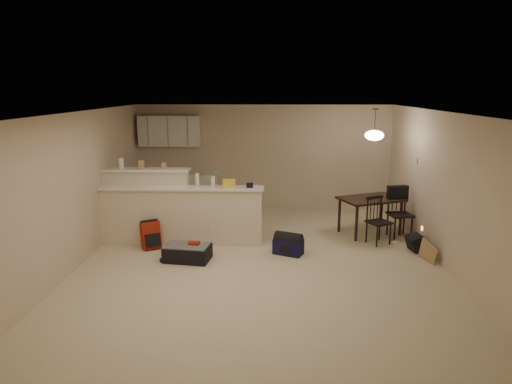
{
  "coord_description": "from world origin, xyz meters",
  "views": [
    {
      "loc": [
        0.14,
        -7.27,
        2.86
      ],
      "look_at": [
        -0.1,
        0.7,
        1.05
      ],
      "focal_mm": 32.0,
      "sensor_mm": 36.0,
      "label": 1
    }
  ],
  "objects_px": {
    "dining_table": "(370,202)",
    "pendant_lamp": "(374,135)",
    "dining_chair_near": "(379,221)",
    "red_backpack": "(151,235)",
    "black_daypack": "(416,243)",
    "dining_chair_far": "(400,213)",
    "navy_duffel": "(288,247)",
    "suitcase": "(188,253)"
  },
  "relations": [
    {
      "from": "dining_table",
      "to": "black_daypack",
      "type": "relative_size",
      "value": 4.22
    },
    {
      "from": "dining_table",
      "to": "pendant_lamp",
      "type": "relative_size",
      "value": 2.24
    },
    {
      "from": "dining_chair_far",
      "to": "suitcase",
      "type": "xyz_separation_m",
      "value": [
        -3.95,
        -1.36,
        -0.36
      ]
    },
    {
      "from": "navy_duffel",
      "to": "dining_chair_near",
      "type": "bearing_deg",
      "value": 44.02
    },
    {
      "from": "pendant_lamp",
      "to": "navy_duffel",
      "type": "relative_size",
      "value": 1.23
    },
    {
      "from": "pendant_lamp",
      "to": "navy_duffel",
      "type": "bearing_deg",
      "value": -143.63
    },
    {
      "from": "black_daypack",
      "to": "dining_chair_far",
      "type": "bearing_deg",
      "value": -2.48
    },
    {
      "from": "dining_table",
      "to": "black_daypack",
      "type": "height_order",
      "value": "dining_table"
    },
    {
      "from": "dining_chair_far",
      "to": "red_backpack",
      "type": "height_order",
      "value": "dining_chair_far"
    },
    {
      "from": "pendant_lamp",
      "to": "dining_table",
      "type": "bearing_deg",
      "value": 180.0
    },
    {
      "from": "dining_table",
      "to": "red_backpack",
      "type": "xyz_separation_m",
      "value": [
        -4.18,
        -1.0,
        -0.4
      ]
    },
    {
      "from": "navy_duffel",
      "to": "suitcase",
      "type": "bearing_deg",
      "value": -144.44
    },
    {
      "from": "dining_chair_near",
      "to": "navy_duffel",
      "type": "xyz_separation_m",
      "value": [
        -1.72,
        -0.62,
        -0.31
      ]
    },
    {
      "from": "dining_chair_far",
      "to": "dining_chair_near",
      "type": "bearing_deg",
      "value": -152.3
    },
    {
      "from": "suitcase",
      "to": "dining_table",
      "type": "bearing_deg",
      "value": 33.12
    },
    {
      "from": "dining_chair_far",
      "to": "dining_table",
      "type": "bearing_deg",
      "value": 146.95
    },
    {
      "from": "pendant_lamp",
      "to": "navy_duffel",
      "type": "xyz_separation_m",
      "value": [
        -1.68,
        -1.24,
        -1.85
      ]
    },
    {
      "from": "navy_duffel",
      "to": "black_daypack",
      "type": "height_order",
      "value": "black_daypack"
    },
    {
      "from": "dining_chair_far",
      "to": "red_backpack",
      "type": "bearing_deg",
      "value": 178.63
    },
    {
      "from": "dining_chair_far",
      "to": "black_daypack",
      "type": "relative_size",
      "value": 2.98
    },
    {
      "from": "navy_duffel",
      "to": "red_backpack",
      "type": "bearing_deg",
      "value": -161.04
    },
    {
      "from": "navy_duffel",
      "to": "black_daypack",
      "type": "relative_size",
      "value": 1.52
    },
    {
      "from": "dining_table",
      "to": "black_daypack",
      "type": "xyz_separation_m",
      "value": [
        0.63,
        -1.0,
        -0.5
      ]
    },
    {
      "from": "red_backpack",
      "to": "navy_duffel",
      "type": "bearing_deg",
      "value": -35.04
    },
    {
      "from": "dining_table",
      "to": "navy_duffel",
      "type": "xyz_separation_m",
      "value": [
        -1.68,
        -1.24,
        -0.51
      ]
    },
    {
      "from": "pendant_lamp",
      "to": "black_daypack",
      "type": "bearing_deg",
      "value": -58.0
    },
    {
      "from": "dining_chair_far",
      "to": "red_backpack",
      "type": "distance_m",
      "value": 4.79
    },
    {
      "from": "pendant_lamp",
      "to": "suitcase",
      "type": "height_order",
      "value": "pendant_lamp"
    },
    {
      "from": "dining_chair_near",
      "to": "suitcase",
      "type": "xyz_separation_m",
      "value": [
        -3.44,
        -0.96,
        -0.32
      ]
    },
    {
      "from": "dining_table",
      "to": "suitcase",
      "type": "bearing_deg",
      "value": -177.57
    },
    {
      "from": "suitcase",
      "to": "red_backpack",
      "type": "xyz_separation_m",
      "value": [
        -0.78,
        0.58,
        0.12
      ]
    },
    {
      "from": "suitcase",
      "to": "navy_duffel",
      "type": "bearing_deg",
      "value": 19.49
    },
    {
      "from": "dining_chair_far",
      "to": "red_backpack",
      "type": "relative_size",
      "value": 1.99
    },
    {
      "from": "dining_table",
      "to": "black_daypack",
      "type": "distance_m",
      "value": 1.28
    },
    {
      "from": "pendant_lamp",
      "to": "red_backpack",
      "type": "relative_size",
      "value": 1.26
    },
    {
      "from": "dining_table",
      "to": "dining_chair_near",
      "type": "height_order",
      "value": "dining_chair_near"
    },
    {
      "from": "dining_chair_far",
      "to": "navy_duffel",
      "type": "bearing_deg",
      "value": -166.18
    },
    {
      "from": "pendant_lamp",
      "to": "dining_chair_near",
      "type": "distance_m",
      "value": 1.66
    },
    {
      "from": "dining_chair_near",
      "to": "suitcase",
      "type": "relative_size",
      "value": 1.18
    },
    {
      "from": "pendant_lamp",
      "to": "dining_chair_near",
      "type": "bearing_deg",
      "value": -86.4
    },
    {
      "from": "dining_table",
      "to": "dining_chair_near",
      "type": "relative_size",
      "value": 1.56
    },
    {
      "from": "dining_table",
      "to": "pendant_lamp",
      "type": "distance_m",
      "value": 1.34
    }
  ]
}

